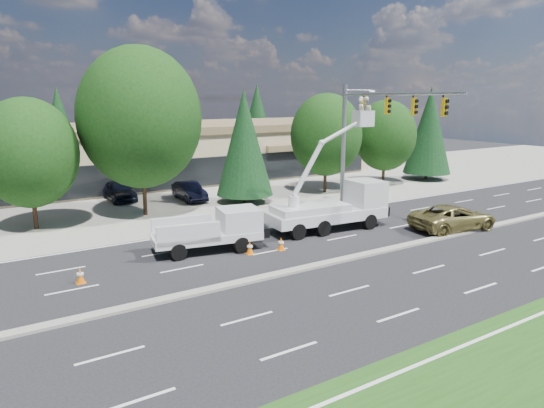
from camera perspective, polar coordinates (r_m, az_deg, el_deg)
ground at (r=23.55m, az=3.95°, el=-7.64°), size 140.00×140.00×0.00m
concrete_apron at (r=40.85m, az=-12.78°, el=0.68°), size 140.00×22.00×0.01m
road_median at (r=23.53m, az=3.95°, el=-7.50°), size 120.00×0.55×0.12m
strip_mall at (r=49.85m, az=-16.81°, el=5.81°), size 50.40×15.40×5.50m
tree_front_c at (r=33.15m, az=-26.72°, el=5.37°), size 5.88×5.88×8.16m
tree_front_d at (r=34.39m, az=-15.25°, el=9.75°), size 8.30×8.30×11.52m
tree_front_e at (r=37.65m, az=-3.29°, el=7.20°), size 4.43×4.43×8.73m
tree_front_f at (r=42.07m, az=6.39°, el=8.08°), size 6.13×6.13×8.51m
tree_front_g at (r=46.76m, az=13.18°, el=7.84°), size 5.72×5.72×7.93m
tree_front_h at (r=51.17m, az=17.99°, el=8.24°), size 4.66×4.66×9.18m
tree_back_b at (r=60.61m, az=-23.73°, el=8.45°), size 4.76×4.76×9.37m
tree_back_c at (r=64.27m, az=-11.13°, el=8.53°), size 3.83×3.83×7.55m
tree_back_d at (r=69.43m, az=-1.77°, el=10.12°), size 5.09×5.09×10.03m
signal_mast at (r=34.04m, az=10.88°, el=8.78°), size 2.76×10.16×9.00m
utility_pickup at (r=26.25m, az=-6.77°, el=-3.52°), size 6.02×3.12×2.20m
bucket_truck at (r=30.48m, az=7.74°, el=0.33°), size 7.83×3.07×8.13m
traffic_cone_a at (r=23.29m, az=-21.62°, el=-7.86°), size 0.40×0.40×0.70m
traffic_cone_b at (r=25.59m, az=-2.63°, el=-5.18°), size 0.40×0.40×0.70m
traffic_cone_c at (r=26.25m, az=1.06°, el=-4.71°), size 0.40×0.40×0.70m
traffic_cone_d at (r=31.62m, az=11.42°, el=-2.00°), size 0.40×0.40×0.70m
minivan at (r=32.21m, az=20.56°, el=-1.48°), size 5.94×3.29×1.57m
parked_car_west at (r=40.73m, az=-17.54°, el=1.52°), size 1.96×4.74×1.61m
parked_car_east at (r=39.54m, az=-9.70°, el=1.51°), size 1.74×4.55×1.48m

